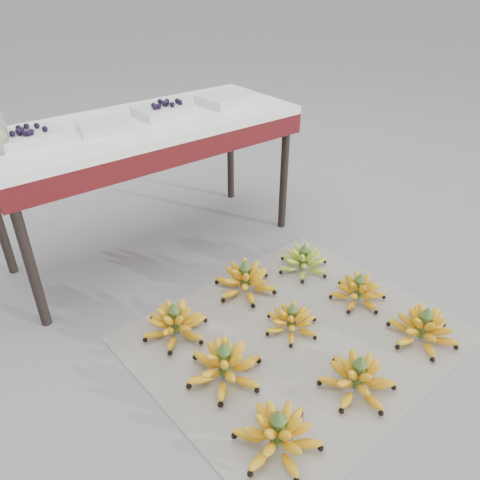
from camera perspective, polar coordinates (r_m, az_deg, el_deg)
ground at (r=2.04m, az=4.33°, el=-11.06°), size 60.00×60.00×0.00m
newspaper_mat at (r=2.02m, az=6.75°, el=-11.56°), size 1.30×1.11×0.01m
bunch_front_left at (r=1.63m, az=4.59°, el=-22.51°), size 0.34×0.34×0.18m
bunch_front_center at (r=1.82m, az=14.16°, el=-16.00°), size 0.32×0.32×0.17m
bunch_front_right at (r=2.09m, az=21.42°, el=-10.00°), size 0.32×0.32×0.17m
bunch_mid_left at (r=1.81m, az=-1.88°, el=-15.03°), size 0.37×0.37×0.18m
bunch_mid_center at (r=2.01m, az=6.33°, el=-9.77°), size 0.30×0.30×0.14m
bunch_mid_right at (r=2.22m, az=14.21°, el=-6.06°), size 0.28×0.28×0.15m
bunch_back_left at (r=2.00m, az=-7.90°, el=-10.00°), size 0.36×0.36×0.17m
bunch_back_center at (r=2.20m, az=0.64°, el=-4.94°), size 0.35×0.35×0.18m
bunch_back_right at (r=2.37m, az=7.76°, el=-2.57°), size 0.33×0.33×0.16m
vendor_table at (r=2.34m, az=-11.42°, el=12.32°), size 1.48×0.59×0.71m
tray_far_left at (r=2.15m, az=-24.24°, el=11.44°), size 0.27×0.20×0.07m
tray_left at (r=2.19m, az=-16.09°, el=13.17°), size 0.25×0.20×0.04m
tray_right at (r=2.36m, az=-9.25°, el=15.41°), size 0.27×0.20×0.07m
tray_far_right at (r=2.53m, az=-1.64°, el=16.83°), size 0.30×0.24×0.04m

